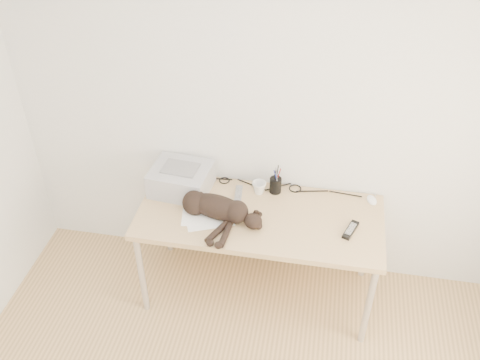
% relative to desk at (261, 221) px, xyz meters
% --- Properties ---
extents(ceiling, '(3.50, 3.50, 0.00)m').
position_rel_desk_xyz_m(ceiling, '(0.00, -1.48, 1.99)').
color(ceiling, white).
rests_on(ceiling, wall_back).
extents(wall_back, '(3.50, 0.00, 3.50)m').
position_rel_desk_xyz_m(wall_back, '(0.00, 0.27, 0.69)').
color(wall_back, white).
rests_on(wall_back, floor).
extents(desk, '(1.60, 0.70, 0.74)m').
position_rel_desk_xyz_m(desk, '(0.00, 0.00, 0.00)').
color(desk, tan).
rests_on(desk, floor).
extents(printer, '(0.42, 0.37, 0.19)m').
position_rel_desk_xyz_m(printer, '(-0.57, 0.08, 0.22)').
color(printer, '#A5A5AA').
rests_on(printer, desk).
extents(papers, '(0.38, 0.31, 0.01)m').
position_rel_desk_xyz_m(papers, '(-0.33, -0.16, 0.14)').
color(papers, white).
rests_on(papers, desk).
extents(cat, '(0.73, 0.43, 0.17)m').
position_rel_desk_xyz_m(cat, '(-0.29, -0.15, 0.21)').
color(cat, black).
rests_on(cat, desk).
extents(mug, '(0.13, 0.13, 0.09)m').
position_rel_desk_xyz_m(mug, '(-0.04, 0.14, 0.18)').
color(mug, silver).
rests_on(mug, desk).
extents(pen_cup, '(0.08, 0.08, 0.21)m').
position_rel_desk_xyz_m(pen_cup, '(0.07, 0.17, 0.19)').
color(pen_cup, black).
rests_on(pen_cup, desk).
extents(remote_grey, '(0.06, 0.17, 0.02)m').
position_rel_desk_xyz_m(remote_grey, '(-0.17, 0.09, 0.14)').
color(remote_grey, gray).
rests_on(remote_grey, desk).
extents(remote_black, '(0.11, 0.18, 0.02)m').
position_rel_desk_xyz_m(remote_black, '(0.58, -0.13, 0.14)').
color(remote_black, black).
rests_on(remote_black, desk).
extents(mouse, '(0.09, 0.12, 0.03)m').
position_rel_desk_xyz_m(mouse, '(0.72, 0.19, 0.15)').
color(mouse, white).
rests_on(mouse, desk).
extents(cable_tangle, '(1.36, 0.09, 0.01)m').
position_rel_desk_xyz_m(cable_tangle, '(0.00, 0.22, 0.14)').
color(cable_tangle, black).
rests_on(cable_tangle, desk).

